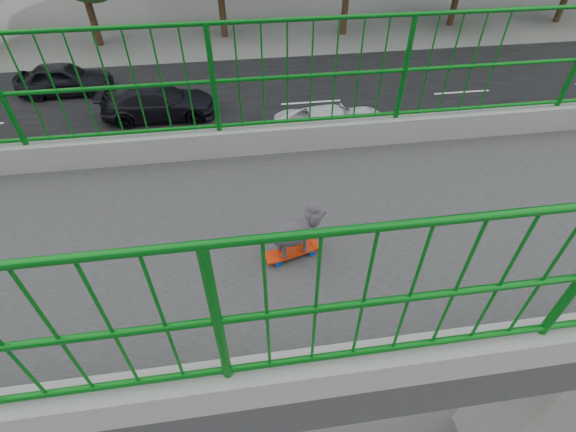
{
  "coord_description": "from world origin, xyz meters",
  "views": [
    {
      "loc": [
        2.59,
        4.19,
        9.61
      ],
      "look_at": [
        -0.34,
        4.61,
        6.91
      ],
      "focal_mm": 25.48,
      "sensor_mm": 36.0,
      "label": 1
    }
  ],
  "objects_px": {
    "car_3": "(159,102)",
    "car_4": "(64,79)",
    "poodle": "(295,230)",
    "car_2": "(336,126)",
    "car_1": "(228,180)",
    "skateboard": "(292,252)"
  },
  "relations": [
    {
      "from": "skateboard",
      "to": "car_2",
      "type": "distance_m",
      "value": 14.66
    },
    {
      "from": "poodle",
      "to": "car_4",
      "type": "bearing_deg",
      "value": -170.1
    },
    {
      "from": "skateboard",
      "to": "car_1",
      "type": "xyz_separation_m",
      "value": [
        -9.46,
        -0.83,
        -6.3
      ]
    },
    {
      "from": "skateboard",
      "to": "car_4",
      "type": "height_order",
      "value": "skateboard"
    },
    {
      "from": "car_3",
      "to": "car_4",
      "type": "bearing_deg",
      "value": 57.21
    },
    {
      "from": "poodle",
      "to": "car_4",
      "type": "xyz_separation_m",
      "value": [
        -19.05,
        -8.82,
        -6.51
      ]
    },
    {
      "from": "car_1",
      "to": "car_3",
      "type": "bearing_deg",
      "value": -154.93
    },
    {
      "from": "car_1",
      "to": "car_4",
      "type": "xyz_separation_m",
      "value": [
        -9.6,
        -7.96,
        0.03
      ]
    },
    {
      "from": "car_4",
      "to": "skateboard",
      "type": "bearing_deg",
      "value": -155.24
    },
    {
      "from": "car_3",
      "to": "poodle",
      "type": "bearing_deg",
      "value": -166.35
    },
    {
      "from": "car_2",
      "to": "car_4",
      "type": "bearing_deg",
      "value": 63.12
    },
    {
      "from": "poodle",
      "to": "car_1",
      "type": "distance_m",
      "value": 11.53
    },
    {
      "from": "skateboard",
      "to": "car_1",
      "type": "height_order",
      "value": "skateboard"
    },
    {
      "from": "skateboard",
      "to": "car_4",
      "type": "bearing_deg",
      "value": -170.17
    },
    {
      "from": "car_4",
      "to": "car_1",
      "type": "bearing_deg",
      "value": -140.33
    },
    {
      "from": "poodle",
      "to": "car_3",
      "type": "bearing_deg",
      "value": 178.72
    },
    {
      "from": "skateboard",
      "to": "car_2",
      "type": "bearing_deg",
      "value": 148.22
    },
    {
      "from": "skateboard",
      "to": "car_1",
      "type": "distance_m",
      "value": 11.4
    },
    {
      "from": "car_1",
      "to": "car_2",
      "type": "xyz_separation_m",
      "value": [
        -3.2,
        4.67,
        -0.02
      ]
    },
    {
      "from": "car_4",
      "to": "poodle",
      "type": "bearing_deg",
      "value": -155.17
    },
    {
      "from": "poodle",
      "to": "car_2",
      "type": "xyz_separation_m",
      "value": [
        -12.65,
        3.81,
        -6.57
      ]
    },
    {
      "from": "car_3",
      "to": "car_4",
      "type": "relative_size",
      "value": 1.13
    }
  ]
}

